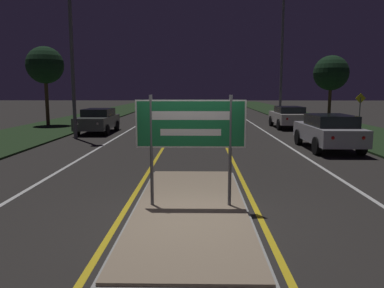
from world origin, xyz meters
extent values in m
plane|color=#282623|center=(0.00, 0.00, 0.00)|extent=(160.00, 160.00, 0.00)
cube|color=#999993|center=(0.00, 0.53, 0.03)|extent=(2.40, 6.67, 0.05)
cube|color=gray|center=(0.00, 0.53, 0.05)|extent=(2.28, 6.55, 0.10)
cube|color=#1E3319|center=(-9.50, 20.00, 0.04)|extent=(5.00, 100.00, 0.08)
cube|color=#1E3319|center=(9.50, 20.00, 0.04)|extent=(5.00, 100.00, 0.08)
cube|color=gold|center=(-1.39, 25.00, 0.00)|extent=(0.12, 70.00, 0.01)
cube|color=gold|center=(1.39, 25.00, 0.00)|extent=(0.12, 70.00, 0.01)
cube|color=silver|center=(-4.20, 25.00, 0.00)|extent=(0.12, 70.00, 0.01)
cube|color=silver|center=(4.20, 25.00, 0.00)|extent=(0.12, 70.00, 0.01)
cube|color=silver|center=(-7.20, 25.00, 0.00)|extent=(0.10, 70.00, 0.01)
cube|color=silver|center=(7.20, 25.00, 0.00)|extent=(0.10, 70.00, 0.01)
cylinder|color=#56565B|center=(-0.82, 0.53, 1.26)|extent=(0.07, 0.07, 2.32)
cylinder|color=#56565B|center=(0.82, 0.53, 1.26)|extent=(0.07, 0.07, 2.32)
cube|color=#19703D|center=(0.00, 0.53, 1.83)|extent=(2.28, 0.04, 0.99)
cube|color=white|center=(0.00, 0.51, 1.83)|extent=(2.28, 0.00, 0.99)
cube|color=#19703D|center=(0.00, 0.50, 1.83)|extent=(2.21, 0.01, 0.93)
cube|color=white|center=(0.00, 0.50, 2.00)|extent=(1.60, 0.01, 0.18)
cube|color=white|center=(0.00, 0.50, 1.66)|extent=(1.25, 0.01, 0.14)
cylinder|color=#56565B|center=(-6.22, 11.97, 5.16)|extent=(0.18, 0.18, 10.33)
cylinder|color=#56565B|center=(6.24, 20.93, 5.06)|extent=(0.18, 0.18, 10.13)
cube|color=#B7B7BC|center=(5.63, 8.66, 0.69)|extent=(1.80, 4.38, 0.67)
cube|color=black|center=(5.63, 8.40, 1.26)|extent=(1.58, 2.28, 0.46)
sphere|color=red|center=(5.08, 6.49, 0.78)|extent=(0.14, 0.14, 0.14)
sphere|color=red|center=(6.19, 6.49, 0.78)|extent=(0.14, 0.14, 0.14)
cylinder|color=black|center=(4.77, 10.02, 0.36)|extent=(0.22, 0.71, 0.71)
cylinder|color=black|center=(6.49, 10.02, 0.36)|extent=(0.22, 0.71, 0.71)
cylinder|color=black|center=(4.77, 7.30, 0.36)|extent=(0.22, 0.71, 0.71)
cylinder|color=black|center=(6.49, 7.30, 0.36)|extent=(0.22, 0.71, 0.71)
cube|color=silver|center=(6.07, 17.59, 0.69)|extent=(1.77, 4.22, 0.67)
cube|color=black|center=(6.07, 17.33, 1.23)|extent=(1.56, 2.20, 0.41)
sphere|color=red|center=(5.52, 15.49, 0.77)|extent=(0.14, 0.14, 0.14)
sphere|color=red|center=(6.62, 15.49, 0.77)|extent=(0.14, 0.14, 0.14)
cylinder|color=black|center=(5.22, 18.89, 0.35)|extent=(0.22, 0.71, 0.71)
cylinder|color=black|center=(6.91, 18.89, 0.35)|extent=(0.22, 0.71, 0.71)
cylinder|color=black|center=(5.22, 16.28, 0.35)|extent=(0.22, 0.71, 0.71)
cylinder|color=black|center=(6.91, 16.28, 0.35)|extent=(0.22, 0.71, 0.71)
cube|color=#4C514C|center=(-5.77, 14.63, 0.64)|extent=(1.73, 4.13, 0.67)
cube|color=black|center=(-5.77, 14.88, 1.19)|extent=(1.53, 2.15, 0.42)
sphere|color=white|center=(-6.30, 12.59, 0.73)|extent=(0.14, 0.14, 0.14)
sphere|color=white|center=(-5.23, 12.59, 0.73)|extent=(0.14, 0.14, 0.14)
cylinder|color=black|center=(-6.59, 13.35, 0.31)|extent=(0.22, 0.61, 0.61)
cylinder|color=black|center=(-4.94, 13.35, 0.31)|extent=(0.22, 0.61, 0.61)
cylinder|color=black|center=(-6.59, 15.91, 0.31)|extent=(0.22, 0.61, 0.61)
cylinder|color=black|center=(-4.94, 15.91, 0.31)|extent=(0.22, 0.61, 0.61)
cylinder|color=#56565B|center=(9.61, 14.97, 1.08)|extent=(0.06, 0.06, 2.00)
cube|color=yellow|center=(9.61, 14.97, 2.02)|extent=(0.60, 0.02, 0.60)
cylinder|color=#4C3823|center=(-10.29, 18.54, 1.84)|extent=(0.24, 0.24, 3.53)
sphere|color=black|center=(-10.29, 18.54, 4.17)|extent=(2.50, 2.50, 2.50)
cylinder|color=#4C3823|center=(10.31, 22.14, 1.63)|extent=(0.24, 0.24, 3.10)
sphere|color=black|center=(10.31, 22.14, 3.78)|extent=(2.66, 2.66, 2.66)
camera|label=1|loc=(0.16, -7.16, 2.53)|focal=35.00mm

